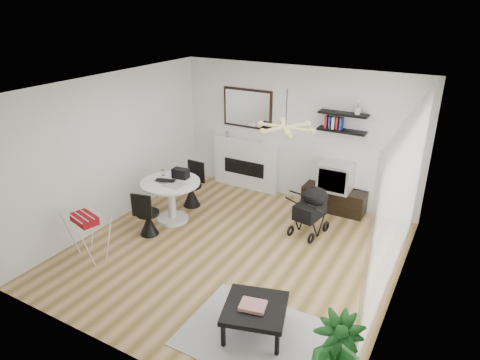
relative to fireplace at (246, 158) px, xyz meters
The scene contains 25 objects.
floor 2.75m from the fireplace, 65.59° to the right, with size 5.00×5.00×0.00m, color brown.
ceiling 3.34m from the fireplace, 65.59° to the right, with size 5.00×5.00×0.00m, color white.
wall_back 1.29m from the fireplace, ahead, with size 5.00×5.00×0.00m, color white.
wall_left 2.88m from the fireplace, 120.01° to the right, with size 5.00×5.00×0.00m, color white.
wall_right 4.39m from the fireplace, 33.95° to the right, with size 5.00×5.00×0.00m, color white.
sheer_curtain 4.20m from the fireplace, 32.43° to the right, with size 0.04×3.60×2.60m, color white.
fireplace is the anchor object (origin of this frame).
shelf_lower 2.24m from the fireplace, ahead, with size 0.90×0.25×0.04m, color black.
shelf_upper 2.39m from the fireplace, ahead, with size 0.90×0.25×0.04m, color black.
pendant_lamp 3.15m from the fireplace, 49.71° to the right, with size 0.90×0.90×0.10m, color tan, non-canonical shape.
tv_console 2.10m from the fireplace, ahead, with size 1.21×0.42×0.45m, color black.
crt_tv 2.05m from the fireplace, ahead, with size 0.61×0.54×0.54m.
dining_table 2.08m from the fireplace, 102.69° to the right, with size 1.08×1.08×0.79m.
laptop 2.18m from the fireplace, 103.88° to the right, with size 0.37×0.24×0.03m, color black.
black_bag 1.84m from the fireplace, 102.36° to the right, with size 0.30×0.18×0.18m, color black.
newspaper 2.14m from the fireplace, 97.89° to the right, with size 0.36×0.30×0.01m, color beige.
drinking_glass 2.02m from the fireplace, 111.99° to the right, with size 0.07×0.07×0.11m, color white.
chair_far 1.47m from the fireplace, 110.99° to the right, with size 0.42×0.43×0.89m.
chair_near 2.73m from the fireplace, 100.66° to the right, with size 0.42×0.44×0.85m.
drying_rack 3.75m from the fireplace, 102.71° to the right, with size 0.64×0.62×0.80m.
stroller 2.29m from the fireplace, 31.07° to the right, with size 0.57×0.79×0.92m.
rug 4.61m from the fireplace, 59.27° to the right, with size 1.87×1.35×0.01m, color #A8A8A8.
coffee_table 4.48m from the fireplace, 59.88° to the right, with size 0.94×0.94×0.39m.
magazines 4.49m from the fireplace, 60.26° to the right, with size 0.31×0.25×0.04m, color #D44235.
potted_plant 5.36m from the fireplace, 51.29° to the right, with size 0.52×0.52×0.93m, color #1A5D1F.
Camera 1 is at (3.03, -5.17, 3.86)m, focal length 32.00 mm.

